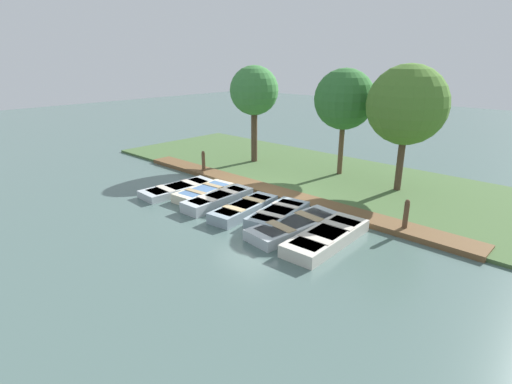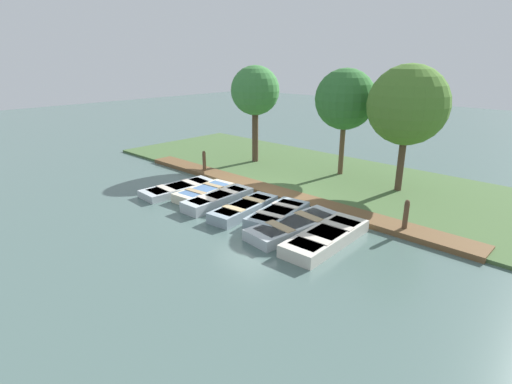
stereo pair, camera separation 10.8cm
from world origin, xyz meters
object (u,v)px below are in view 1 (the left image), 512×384
at_px(rowboat_1, 204,192).
at_px(mooring_post_near, 204,163).
at_px(rowboat_3, 244,209).
at_px(rowboat_4, 278,214).
at_px(rowboat_6, 327,237).
at_px(park_tree_far_left, 254,91).
at_px(rowboat_2, 218,199).
at_px(rowboat_5, 295,226).
at_px(park_tree_left, 344,100).
at_px(mooring_post_far, 406,216).
at_px(park_tree_center, 407,105).
at_px(rowboat_0, 178,189).

distance_m(rowboat_1, mooring_post_near, 3.44).
bearing_deg(rowboat_3, rowboat_4, 102.90).
xyz_separation_m(rowboat_4, rowboat_6, (0.45, 2.36, 0.01)).
height_order(rowboat_4, park_tree_far_left, park_tree_far_left).
bearing_deg(rowboat_1, rowboat_6, 83.00).
bearing_deg(rowboat_2, rowboat_5, 89.46).
bearing_deg(rowboat_1, mooring_post_near, -134.45).
xyz_separation_m(rowboat_1, park_tree_far_left, (-5.49, -2.28, 3.66)).
height_order(rowboat_6, mooring_post_near, mooring_post_near).
bearing_deg(rowboat_4, park_tree_far_left, -140.12).
bearing_deg(rowboat_3, park_tree_far_left, -145.79).
xyz_separation_m(rowboat_4, park_tree_left, (-6.32, -1.37, 3.49)).
bearing_deg(mooring_post_far, park_tree_center, -152.66).
bearing_deg(mooring_post_far, park_tree_left, -130.04).
distance_m(mooring_post_far, park_tree_center, 5.37).
bearing_deg(rowboat_0, mooring_post_near, -149.46).
height_order(rowboat_6, park_tree_left, park_tree_left).
bearing_deg(rowboat_6, rowboat_2, -92.23).
bearing_deg(rowboat_1, rowboat_4, 88.43).
height_order(rowboat_5, park_tree_left, park_tree_left).
bearing_deg(rowboat_3, mooring_post_far, 109.22).
bearing_deg(park_tree_left, rowboat_2, -11.30).
height_order(mooring_post_far, park_tree_far_left, park_tree_far_left).
xyz_separation_m(rowboat_3, mooring_post_near, (-2.41, -5.18, 0.39)).
bearing_deg(park_tree_far_left, rowboat_1, 22.59).
bearing_deg(rowboat_6, mooring_post_far, 146.72).
xyz_separation_m(rowboat_1, rowboat_5, (0.17, 4.90, -0.01)).
xyz_separation_m(rowboat_0, rowboat_2, (-0.15, 2.41, 0.06)).
relative_size(rowboat_3, mooring_post_near, 2.65).
distance_m(rowboat_5, mooring_post_near, 7.91).
height_order(rowboat_2, park_tree_left, park_tree_left).
xyz_separation_m(rowboat_0, rowboat_4, (-0.60, 5.13, 0.04)).
height_order(park_tree_left, park_tree_center, park_tree_center).
relative_size(rowboat_4, rowboat_5, 0.80).
bearing_deg(rowboat_0, rowboat_1, 109.34).
relative_size(rowboat_2, rowboat_6, 0.88).
bearing_deg(park_tree_center, mooring_post_near, -64.86).
bearing_deg(rowboat_4, rowboat_0, -92.74).
relative_size(rowboat_4, park_tree_center, 0.55).
bearing_deg(mooring_post_near, rowboat_5, 72.63).
distance_m(rowboat_1, rowboat_2, 1.14).
distance_m(rowboat_2, rowboat_3, 1.43).
bearing_deg(park_tree_far_left, rowboat_3, 40.23).
bearing_deg(rowboat_0, rowboat_3, 95.33).
bearing_deg(mooring_post_near, rowboat_2, 57.26).
bearing_deg(rowboat_4, mooring_post_far, 107.86).
xyz_separation_m(rowboat_2, park_tree_far_left, (-5.72, -3.40, 3.64)).
bearing_deg(park_tree_center, rowboat_3, -26.19).
bearing_deg(park_tree_center, park_tree_left, -98.42).
bearing_deg(rowboat_1, rowboat_3, 80.16).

